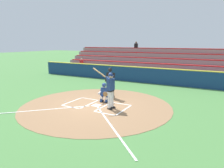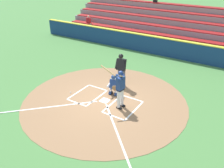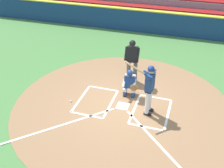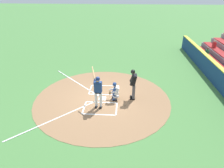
{
  "view_description": "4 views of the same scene",
  "coord_description": "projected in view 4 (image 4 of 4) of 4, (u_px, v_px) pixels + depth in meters",
  "views": [
    {
      "loc": [
        -5.92,
        9.0,
        3.34
      ],
      "look_at": [
        -0.31,
        -1.19,
        1.01
      ],
      "focal_mm": 33.29,
      "sensor_mm": 36.0,
      "label": 1
    },
    {
      "loc": [
        -5.66,
        8.31,
        6.15
      ],
      "look_at": [
        -0.29,
        -0.21,
        0.92
      ],
      "focal_mm": 38.36,
      "sensor_mm": 36.0,
      "label": 2
    },
    {
      "loc": [
        -2.12,
        8.01,
        6.09
      ],
      "look_at": [
        0.37,
        0.11,
        0.96
      ],
      "focal_mm": 45.0,
      "sensor_mm": 36.0,
      "label": 3
    },
    {
      "loc": [
        -10.14,
        -1.25,
        6.17
      ],
      "look_at": [
        0.23,
        -0.57,
        0.88
      ],
      "focal_mm": 31.83,
      "sensor_mm": 36.0,
      "label": 4
    }
  ],
  "objects": [
    {
      "name": "home_plate_and_chalk",
      "position": [
        88.0,
        98.0,
        11.94
      ],
      "size": [
        7.93,
        4.91,
        0.01
      ],
      "color": "white",
      "rests_on": "dirt_circle"
    },
    {
      "name": "plate_umpire",
      "position": [
        133.0,
        82.0,
        11.42
      ],
      "size": [
        0.58,
        0.41,
        1.86
      ],
      "color": "#4C4C51",
      "rests_on": "ground"
    },
    {
      "name": "catcher",
      "position": [
        115.0,
        91.0,
        11.53
      ],
      "size": [
        0.63,
        0.61,
        1.13
      ],
      "color": "black",
      "rests_on": "ground"
    },
    {
      "name": "dirt_circle",
      "position": [
        102.0,
        98.0,
        11.89
      ],
      "size": [
        8.0,
        8.0,
        0.01
      ],
      "primitive_type": "cylinder",
      "color": "#99704C",
      "rests_on": "ground"
    },
    {
      "name": "batter",
      "position": [
        98.0,
        90.0,
        10.58
      ],
      "size": [
        0.99,
        0.64,
        2.13
      ],
      "color": "white",
      "rests_on": "ground"
    },
    {
      "name": "baseball",
      "position": [
        101.0,
        83.0,
        13.6
      ],
      "size": [
        0.07,
        0.07,
        0.07
      ],
      "primitive_type": "sphere",
      "color": "white",
      "rests_on": "ground"
    },
    {
      "name": "ground_plane",
      "position": [
        102.0,
        98.0,
        11.89
      ],
      "size": [
        120.0,
        120.0,
        0.0
      ],
      "primitive_type": "plane",
      "color": "#4C8442"
    }
  ]
}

